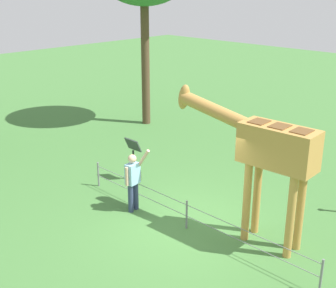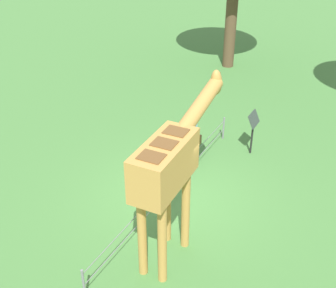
# 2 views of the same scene
# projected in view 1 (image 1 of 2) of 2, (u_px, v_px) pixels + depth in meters

# --- Properties ---
(ground_plane) EXTENTS (60.00, 60.00, 0.00)m
(ground_plane) POSITION_uv_depth(u_px,v_px,m) (188.00, 227.00, 11.23)
(ground_plane) COLOR #427538
(giraffe) EXTENTS (3.71, 0.77, 3.39)m
(giraffe) POSITION_uv_depth(u_px,v_px,m) (265.00, 149.00, 9.97)
(giraffe) COLOR #BC8942
(giraffe) RESTS_ON ground_plane
(visitor) EXTENTS (0.57, 0.58, 1.76)m
(visitor) POSITION_uv_depth(u_px,v_px,m) (133.00, 179.00, 11.76)
(visitor) COLOR navy
(visitor) RESTS_ON ground_plane
(info_sign) EXTENTS (0.56, 0.21, 1.32)m
(info_sign) POSITION_uv_depth(u_px,v_px,m) (133.00, 150.00, 13.61)
(info_sign) COLOR black
(info_sign) RESTS_ON ground_plane
(wire_fence) EXTENTS (7.05, 0.05, 0.75)m
(wire_fence) POSITION_uv_depth(u_px,v_px,m) (187.00, 214.00, 11.05)
(wire_fence) COLOR slate
(wire_fence) RESTS_ON ground_plane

